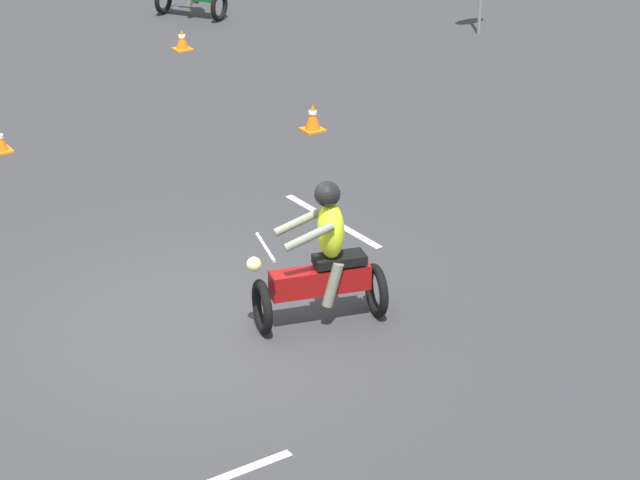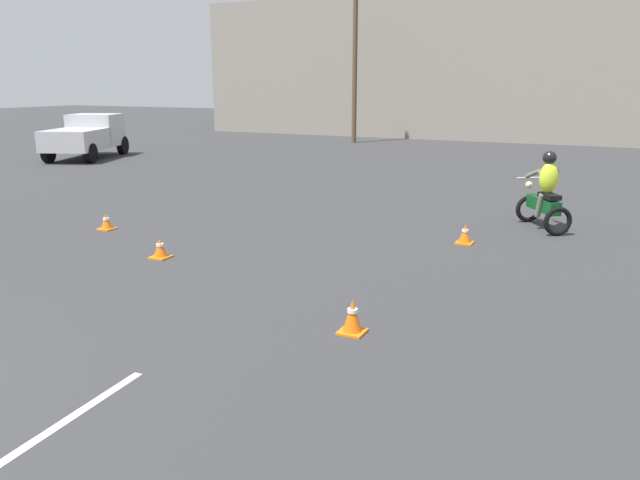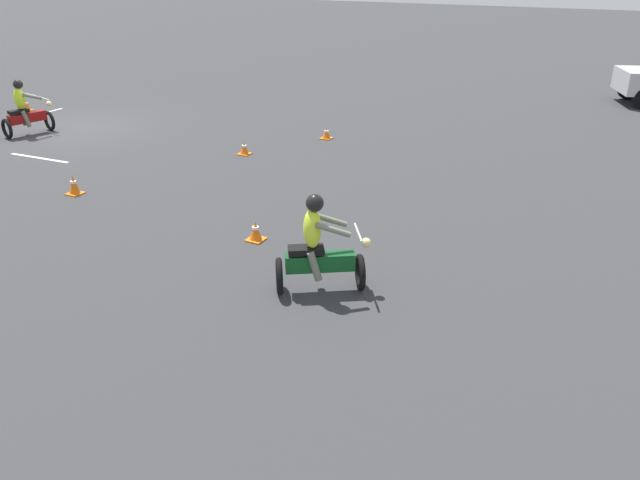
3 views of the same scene
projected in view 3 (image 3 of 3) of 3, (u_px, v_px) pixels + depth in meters
ground_plane at (75, 128)px, 19.57m from camera, size 120.00×120.00×0.00m
motorcycle_rider_foreground at (25, 111)px, 18.59m from camera, size 1.56×0.95×1.66m
motorcycle_rider_background at (318, 250)px, 9.76m from camera, size 1.27×1.50×1.66m
traffic_cone_near_left at (256, 232)px, 11.78m from camera, size 0.32×0.32×0.38m
traffic_cone_near_right at (326, 133)px, 18.41m from camera, size 0.32×0.32×0.33m
traffic_cone_mid_center at (26, 105)px, 21.77m from camera, size 0.32×0.32×0.38m
traffic_cone_mid_left at (244, 148)px, 16.94m from camera, size 0.32×0.32×0.35m
traffic_cone_far_right at (74, 185)px, 14.07m from camera, size 0.32×0.32×0.43m
lane_stripe_n at (39, 158)px, 16.70m from camera, size 0.23×2.02×0.01m
lane_stripe_w at (46, 112)px, 21.57m from camera, size 1.46×0.16×0.01m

